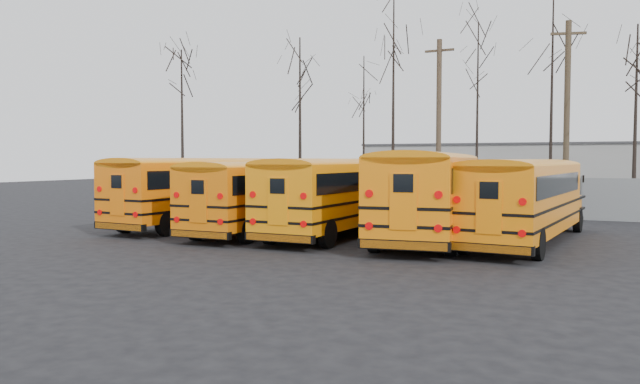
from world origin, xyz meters
The scene contains 17 objects.
ground centered at (0.00, 0.00, 0.00)m, with size 120.00×120.00×0.00m, color black.
fence centered at (0.00, 12.00, 1.00)m, with size 40.00×0.04×2.00m, color gray.
distant_building centered at (2.00, 32.00, 2.00)m, with size 22.00×8.00×4.00m, color #ACABA7.
bus_a centered at (-6.68, 2.23, 1.75)m, with size 3.39×10.82×2.98m.
bus_b centered at (-3.05, 1.41, 1.66)m, with size 2.51×10.20×2.84m.
bus_c centered at (-0.13, 1.74, 1.73)m, with size 2.74×10.62×2.95m.
bus_d centered at (3.32, 1.86, 1.87)m, with size 3.77×11.58×3.19m.
bus_e centered at (6.53, 2.05, 1.71)m, with size 3.40×10.62×2.92m.
utility_pole_left centered at (-0.41, 18.35, 5.27)m, with size 1.83×0.32×10.25m.
utility_pole_right centered at (7.07, 16.46, 5.31)m, with size 1.81×0.59×10.33m.
tree_0 centered at (-17.14, 14.80, 5.14)m, with size 0.26×0.26×10.27m, color black.
tree_1 centered at (-8.90, 16.15, 5.33)m, with size 0.26×0.26×10.66m, color black.
tree_2 centered at (-5.20, 17.92, 4.75)m, with size 0.26×0.26×9.50m, color black.
tree_3 centered at (-2.04, 14.24, 5.98)m, with size 0.26×0.26×11.97m, color black.
tree_4 centered at (2.04, 17.78, 5.46)m, with size 0.26×0.26×10.93m, color black.
tree_5 centered at (6.17, 17.98, 6.41)m, with size 0.26×0.26×12.82m, color black.
tree_6 centered at (10.28, 13.61, 4.66)m, with size 0.26×0.26×9.32m, color black.
Camera 1 is at (8.89, -19.94, 2.87)m, focal length 35.00 mm.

